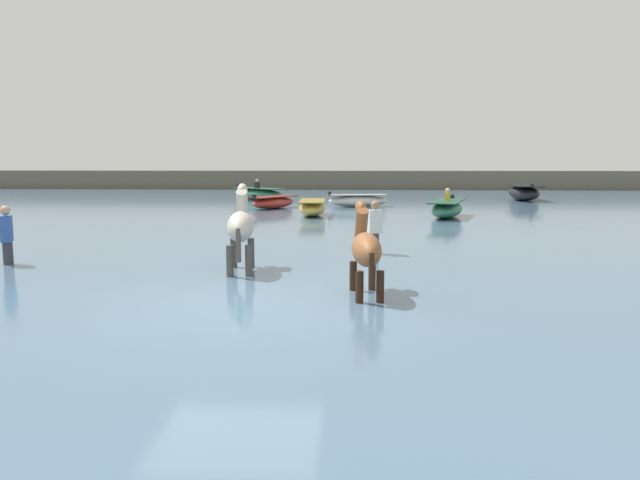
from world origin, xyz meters
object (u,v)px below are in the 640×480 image
(person_onlooker_right, at_px, (7,242))
(horse_lead_chestnut, at_px, (366,252))
(boat_mid_channel, at_px, (524,193))
(person_onlooker_left, at_px, (375,234))
(boat_near_port, at_px, (273,202))
(horse_trailing_pinto, at_px, (241,229))
(boat_distant_west, at_px, (447,209))
(boat_distant_east, at_px, (258,194))
(boat_mid_outer, at_px, (312,208))
(boat_far_inshore, at_px, (358,201))

(person_onlooker_right, bearing_deg, horse_lead_chestnut, -19.35)
(horse_lead_chestnut, xyz_separation_m, boat_mid_channel, (9.06, 24.36, -0.30))
(boat_mid_channel, bearing_deg, person_onlooker_left, -113.82)
(horse_lead_chestnut, bearing_deg, boat_near_port, 101.93)
(horse_trailing_pinto, xyz_separation_m, boat_distant_west, (5.75, 11.80, -0.51))
(boat_distant_east, bearing_deg, person_onlooker_right, -95.65)
(person_onlooker_left, bearing_deg, person_onlooker_right, -165.83)
(horse_lead_chestnut, relative_size, boat_mid_outer, 0.64)
(boat_mid_outer, xyz_separation_m, person_onlooker_left, (2.10, -9.92, 0.17))
(boat_near_port, bearing_deg, person_onlooker_left, -73.00)
(boat_mid_channel, xyz_separation_m, person_onlooker_right, (-16.44, -21.77, 0.06))
(boat_distant_west, height_order, boat_far_inshore, boat_distant_west)
(boat_distant_west, xyz_separation_m, person_onlooker_left, (-3.06, -9.35, 0.15))
(boat_mid_outer, relative_size, boat_mid_channel, 0.73)
(boat_near_port, height_order, boat_distant_east, boat_distant_east)
(horse_trailing_pinto, relative_size, boat_mid_outer, 0.71)
(boat_far_inshore, bearing_deg, horse_trailing_pinto, -98.11)
(horse_lead_chestnut, distance_m, horse_trailing_pinto, 3.18)
(boat_distant_west, bearing_deg, horse_trailing_pinto, -116.00)
(horse_lead_chestnut, height_order, boat_mid_outer, horse_lead_chestnut)
(boat_mid_outer, height_order, boat_distant_east, boat_distant_east)
(boat_near_port, height_order, person_onlooker_left, person_onlooker_left)
(horse_trailing_pinto, relative_size, boat_distant_east, 0.61)
(boat_far_inshore, xyz_separation_m, person_onlooker_left, (0.27, -14.60, 0.18))
(boat_mid_outer, bearing_deg, person_onlooker_right, -115.23)
(horse_trailing_pinto, relative_size, boat_far_inshore, 0.73)
(boat_far_inshore, relative_size, person_onlooker_right, 1.76)
(boat_distant_east, height_order, person_onlooker_left, person_onlooker_left)
(horse_lead_chestnut, height_order, boat_distant_east, horse_lead_chestnut)
(boat_near_port, bearing_deg, boat_distant_east, 105.10)
(person_onlooker_right, bearing_deg, boat_mid_channel, 52.93)
(horse_lead_chestnut, distance_m, boat_distant_west, 14.29)
(boat_distant_west, xyz_separation_m, boat_near_port, (-7.14, 4.02, -0.05))
(boat_distant_east, relative_size, person_onlooker_left, 2.11)
(boat_near_port, distance_m, person_onlooker_left, 13.98)
(horse_trailing_pinto, xyz_separation_m, boat_distant_east, (-2.92, 21.47, -0.50))
(horse_trailing_pinto, bearing_deg, person_onlooker_left, 42.20)
(boat_far_inshore, xyz_separation_m, boat_mid_channel, (9.02, 5.23, 0.12))
(boat_mid_outer, bearing_deg, boat_distant_west, -6.27)
(boat_distant_west, height_order, boat_near_port, boat_distant_west)
(horse_trailing_pinto, xyz_separation_m, person_onlooker_right, (-4.99, 0.50, -0.37))
(boat_near_port, xyz_separation_m, person_onlooker_right, (-3.60, -15.31, 0.19))
(boat_mid_outer, relative_size, person_onlooker_left, 1.81)
(boat_distant_east, bearing_deg, boat_distant_west, -48.13)
(horse_trailing_pinto, height_order, boat_near_port, horse_trailing_pinto)
(horse_trailing_pinto, bearing_deg, boat_near_port, 95.03)
(boat_mid_channel, height_order, boat_distant_east, boat_distant_east)
(boat_far_inshore, relative_size, boat_mid_channel, 0.71)
(boat_distant_east, bearing_deg, person_onlooker_left, -73.56)
(horse_trailing_pinto, distance_m, boat_distant_east, 21.67)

